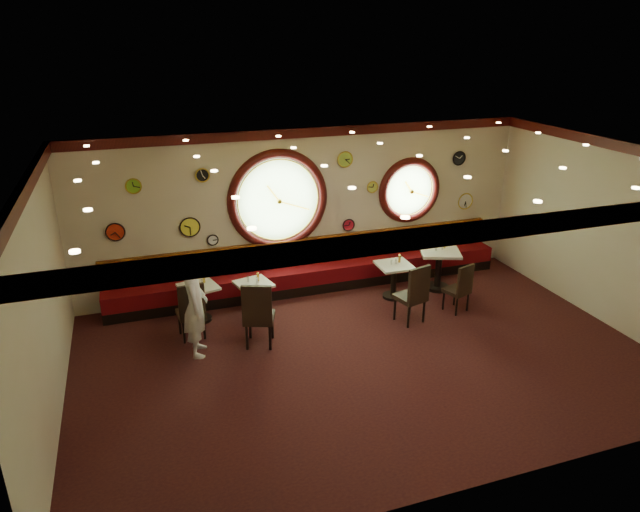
{
  "coord_description": "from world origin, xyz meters",
  "views": [
    {
      "loc": [
        -3.26,
        -7.25,
        4.85
      ],
      "look_at": [
        -0.5,
        0.8,
        1.5
      ],
      "focal_mm": 32.0,
      "sensor_mm": 36.0,
      "label": 1
    }
  ],
  "objects_px": {
    "chair_c": "(414,291)",
    "chair_d": "(461,285)",
    "condiment_a_salt": "(196,282)",
    "condiment_c_bottle": "(399,259)",
    "chair_a": "(191,307)",
    "condiment_b_salt": "(248,279)",
    "condiment_b_pepper": "(257,280)",
    "condiment_a_pepper": "(202,282)",
    "table_d": "(439,265)",
    "condiment_b_bottle": "(258,277)",
    "condiment_d_pepper": "(442,247)",
    "chair_b": "(258,311)",
    "table_b": "(254,295)",
    "condiment_d_bottle": "(444,244)",
    "waiter": "(195,307)",
    "condiment_d_salt": "(436,248)",
    "table_c": "(394,277)",
    "condiment_c_salt": "(391,262)",
    "condiment_a_bottle": "(204,278)",
    "condiment_c_pepper": "(396,261)",
    "table_a": "(199,299)"
  },
  "relations": [
    {
      "from": "chair_b",
      "to": "chair_c",
      "type": "height_order",
      "value": "chair_b"
    },
    {
      "from": "chair_d",
      "to": "condiment_c_pepper",
      "type": "distance_m",
      "value": 1.31
    },
    {
      "from": "table_c",
      "to": "condiment_c_salt",
      "type": "distance_m",
      "value": 0.31
    },
    {
      "from": "condiment_b_bottle",
      "to": "condiment_d_pepper",
      "type": "bearing_deg",
      "value": -1.49
    },
    {
      "from": "condiment_b_salt",
      "to": "condiment_c_bottle",
      "type": "xyz_separation_m",
      "value": [
        2.95,
        -0.13,
        0.06
      ]
    },
    {
      "from": "chair_c",
      "to": "condiment_d_pepper",
      "type": "distance_m",
      "value": 1.71
    },
    {
      "from": "condiment_b_salt",
      "to": "condiment_d_bottle",
      "type": "distance_m",
      "value": 3.99
    },
    {
      "from": "chair_c",
      "to": "chair_d",
      "type": "distance_m",
      "value": 1.03
    },
    {
      "from": "chair_d",
      "to": "condiment_d_salt",
      "type": "xyz_separation_m",
      "value": [
        0.06,
        1.06,
        0.35
      ]
    },
    {
      "from": "chair_b",
      "to": "condiment_b_salt",
      "type": "relative_size",
      "value": 6.72
    },
    {
      "from": "condiment_c_salt",
      "to": "chair_a",
      "type": "bearing_deg",
      "value": -174.07
    },
    {
      "from": "chair_c",
      "to": "condiment_a_salt",
      "type": "xyz_separation_m",
      "value": [
        -3.59,
        1.38,
        0.1
      ]
    },
    {
      "from": "table_b",
      "to": "condiment_d_pepper",
      "type": "xyz_separation_m",
      "value": [
        3.82,
        -0.03,
        0.47
      ]
    },
    {
      "from": "chair_b",
      "to": "condiment_d_bottle",
      "type": "distance_m",
      "value": 4.25
    },
    {
      "from": "chair_a",
      "to": "waiter",
      "type": "xyz_separation_m",
      "value": [
        0.02,
        -0.48,
        0.24
      ]
    },
    {
      "from": "table_d",
      "to": "chair_d",
      "type": "bearing_deg",
      "value": -97.73
    },
    {
      "from": "condiment_d_bottle",
      "to": "waiter",
      "type": "height_order",
      "value": "waiter"
    },
    {
      "from": "condiment_a_pepper",
      "to": "condiment_b_bottle",
      "type": "xyz_separation_m",
      "value": [
        0.99,
        -0.06,
        -0.01
      ]
    },
    {
      "from": "condiment_a_bottle",
      "to": "condiment_c_bottle",
      "type": "height_order",
      "value": "condiment_c_bottle"
    },
    {
      "from": "table_b",
      "to": "condiment_a_salt",
      "type": "distance_m",
      "value": 1.06
    },
    {
      "from": "chair_b",
      "to": "condiment_b_pepper",
      "type": "height_order",
      "value": "chair_b"
    },
    {
      "from": "chair_d",
      "to": "chair_a",
      "type": "bearing_deg",
      "value": 154.7
    },
    {
      "from": "table_d",
      "to": "condiment_b_pepper",
      "type": "distance_m",
      "value": 3.7
    },
    {
      "from": "condiment_b_bottle",
      "to": "condiment_c_bottle",
      "type": "relative_size",
      "value": 1.02
    },
    {
      "from": "chair_b",
      "to": "condiment_b_bottle",
      "type": "height_order",
      "value": "chair_b"
    },
    {
      "from": "table_b",
      "to": "table_d",
      "type": "bearing_deg",
      "value": -0.58
    },
    {
      "from": "condiment_c_salt",
      "to": "chair_c",
      "type": "bearing_deg",
      "value": -93.81
    },
    {
      "from": "chair_a",
      "to": "condiment_c_bottle",
      "type": "relative_size",
      "value": 4.3
    },
    {
      "from": "condiment_a_salt",
      "to": "table_a",
      "type": "bearing_deg",
      "value": -56.76
    },
    {
      "from": "table_c",
      "to": "condiment_b_salt",
      "type": "bearing_deg",
      "value": 175.95
    },
    {
      "from": "condiment_a_pepper",
      "to": "condiment_b_salt",
      "type": "bearing_deg",
      "value": -3.32
    },
    {
      "from": "table_b",
      "to": "condiment_d_salt",
      "type": "xyz_separation_m",
      "value": [
        3.68,
        -0.02,
        0.47
      ]
    },
    {
      "from": "condiment_a_salt",
      "to": "condiment_c_salt",
      "type": "height_order",
      "value": "condiment_c_salt"
    },
    {
      "from": "table_d",
      "to": "condiment_b_pepper",
      "type": "relative_size",
      "value": 8.9
    },
    {
      "from": "condiment_b_bottle",
      "to": "condiment_c_bottle",
      "type": "distance_m",
      "value": 2.77
    },
    {
      "from": "chair_c",
      "to": "condiment_b_bottle",
      "type": "bearing_deg",
      "value": 137.99
    },
    {
      "from": "table_b",
      "to": "condiment_b_salt",
      "type": "height_order",
      "value": "condiment_b_salt"
    },
    {
      "from": "chair_b",
      "to": "table_b",
      "type": "bearing_deg",
      "value": 101.14
    },
    {
      "from": "chair_a",
      "to": "chair_b",
      "type": "bearing_deg",
      "value": -37.3
    },
    {
      "from": "chair_b",
      "to": "waiter",
      "type": "xyz_separation_m",
      "value": [
        -0.97,
        0.14,
        0.17
      ]
    },
    {
      "from": "table_b",
      "to": "table_d",
      "type": "relative_size",
      "value": 0.73
    },
    {
      "from": "condiment_d_salt",
      "to": "condiment_b_salt",
      "type": "bearing_deg",
      "value": 178.39
    },
    {
      "from": "chair_a",
      "to": "condiment_a_bottle",
      "type": "bearing_deg",
      "value": 60.98
    },
    {
      "from": "condiment_d_salt",
      "to": "table_c",
      "type": "bearing_deg",
      "value": -174.34
    },
    {
      "from": "chair_b",
      "to": "condiment_b_bottle",
      "type": "distance_m",
      "value": 1.22
    },
    {
      "from": "table_b",
      "to": "condiment_a_bottle",
      "type": "relative_size",
      "value": 4.49
    },
    {
      "from": "condiment_b_salt",
      "to": "condiment_b_pepper",
      "type": "bearing_deg",
      "value": -31.95
    },
    {
      "from": "condiment_a_salt",
      "to": "condiment_c_bottle",
      "type": "relative_size",
      "value": 0.66
    },
    {
      "from": "chair_d",
      "to": "condiment_d_pepper",
      "type": "height_order",
      "value": "chair_d"
    },
    {
      "from": "table_b",
      "to": "chair_d",
      "type": "xyz_separation_m",
      "value": [
        3.62,
        -1.08,
        0.13
      ]
    }
  ]
}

